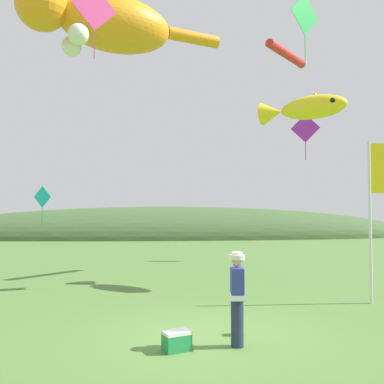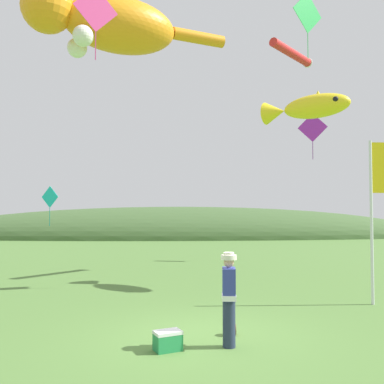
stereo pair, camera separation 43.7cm
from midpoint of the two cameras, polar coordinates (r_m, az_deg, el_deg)
ground_plane at (r=9.13m, az=0.66°, el=-18.80°), size 120.00×120.00×0.00m
distant_hill_ridge at (r=40.60m, az=-3.45°, el=-6.02°), size 48.82×10.34×5.74m
festival_attendant at (r=8.34m, az=4.51°, el=-13.62°), size 0.30×0.44×1.77m
kite_spool at (r=9.28m, az=4.71°, el=-17.75°), size 0.17×0.24×0.24m
picnic_cooler at (r=8.29m, az=-3.65°, el=-19.19°), size 0.58×0.49×0.36m
festival_banner_pole at (r=12.89m, az=22.31°, el=-0.58°), size 0.66×0.08×4.49m
kite_giant_cat at (r=20.09m, az=-12.72°, el=21.22°), size 8.71×4.34×2.79m
kite_fish_windsock at (r=15.67m, az=13.87°, el=10.78°), size 2.91×2.59×0.94m
kite_tube_streamer at (r=19.36m, az=11.92°, el=17.50°), size 2.42×2.57×0.44m
kite_diamond_green at (r=16.52m, az=14.01°, el=21.92°), size 1.24×0.76×2.34m
kite_diamond_violet at (r=23.16m, az=14.35°, el=8.21°), size 1.40×0.55×2.40m
kite_diamond_pink at (r=14.97m, az=-13.75°, el=22.73°), size 1.30×0.71×2.37m
kite_diamond_teal at (r=22.23m, az=-19.85°, el=-0.66°), size 0.96×0.53×1.98m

